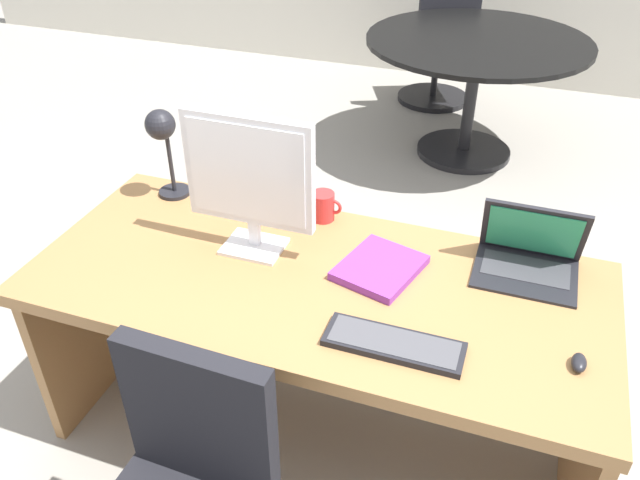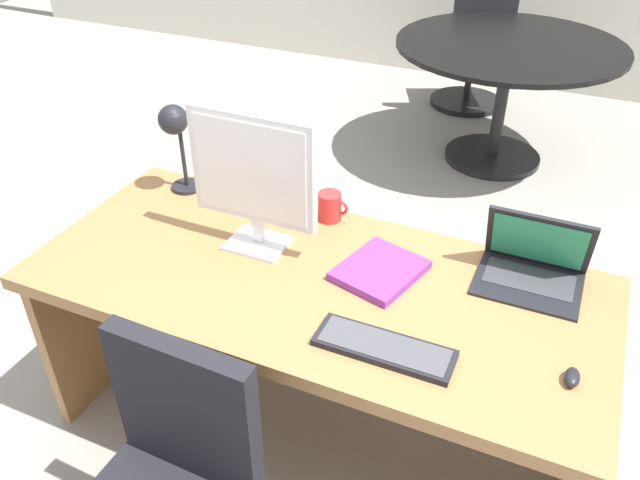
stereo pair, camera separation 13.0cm
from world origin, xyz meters
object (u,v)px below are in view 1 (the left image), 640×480
at_px(mouse, 579,363).
at_px(meeting_table, 475,68).
at_px(keyboard, 394,344).
at_px(book, 380,268).
at_px(coffee_mug, 323,206).
at_px(meeting_chair_near, 439,58).
at_px(desk, 320,313).
at_px(laptop, 530,249).
at_px(desk_lamp, 163,136).
at_px(monitor, 249,176).

xyz_separation_m(mouse, meeting_table, (-0.64, 2.67, -0.16)).
relative_size(keyboard, book, 1.23).
xyz_separation_m(mouse, coffee_mug, (-0.89, 0.47, 0.04)).
bearing_deg(meeting_chair_near, keyboard, -81.84).
xyz_separation_m(desk, coffee_mug, (-0.09, 0.29, 0.24)).
bearing_deg(laptop, desk, -159.18).
xyz_separation_m(coffee_mug, meeting_table, (0.25, 2.20, -0.20)).
height_order(laptop, meeting_table, laptop).
bearing_deg(book, meeting_chair_near, 96.74).
xyz_separation_m(desk, desk_lamp, (-0.69, 0.25, 0.44)).
xyz_separation_m(keyboard, coffee_mug, (-0.40, 0.56, 0.04)).
bearing_deg(desk, coffee_mug, 107.43).
bearing_deg(keyboard, meeting_table, 93.20).
xyz_separation_m(desk, meeting_chair_near, (-0.20, 3.31, -0.19)).
bearing_deg(book, laptop, 22.15).
xyz_separation_m(desk, laptop, (0.63, 0.24, 0.26)).
bearing_deg(desk_lamp, monitor, -25.25).
relative_size(mouse, book, 0.23).
height_order(desk, mouse, mouse).
distance_m(desk, book, 0.28).
distance_m(monitor, meeting_table, 2.52).
xyz_separation_m(laptop, mouse, (0.17, -0.42, -0.05)).
bearing_deg(desk, keyboard, -40.62).
distance_m(keyboard, meeting_table, 2.77).
xyz_separation_m(monitor, laptop, (0.88, 0.20, -0.21)).
bearing_deg(desk_lamp, book, -12.30).
xyz_separation_m(monitor, mouse, (1.05, -0.22, -0.26)).
bearing_deg(laptop, book, -157.85).
distance_m(keyboard, meeting_chair_near, 3.63).
bearing_deg(book, monitor, -177.87).
bearing_deg(mouse, desk_lamp, 164.09).
relative_size(desk, monitor, 3.84).
xyz_separation_m(coffee_mug, meeting_chair_near, (-0.11, 3.01, -0.43)).
distance_m(keyboard, mouse, 0.49).
xyz_separation_m(book, meeting_table, (-0.03, 2.44, -0.16)).
distance_m(desk, coffee_mug, 0.39).
height_order(coffee_mug, meeting_chair_near, meeting_chair_near).
height_order(desk_lamp, book, desk_lamp).
bearing_deg(keyboard, laptop, 57.94).
relative_size(desk, mouse, 25.70).
relative_size(monitor, keyboard, 1.23).
height_order(desk, desk_lamp, desk_lamp).
bearing_deg(meeting_table, coffee_mug, -96.44).
xyz_separation_m(monitor, meeting_table, (0.41, 2.45, -0.42)).
distance_m(monitor, meeting_chair_near, 3.33).
height_order(laptop, meeting_chair_near, laptop).
height_order(keyboard, meeting_chair_near, meeting_chair_near).
xyz_separation_m(desk_lamp, book, (0.88, -0.19, -0.24)).
relative_size(desk, book, 5.80).
distance_m(book, meeting_table, 2.44).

